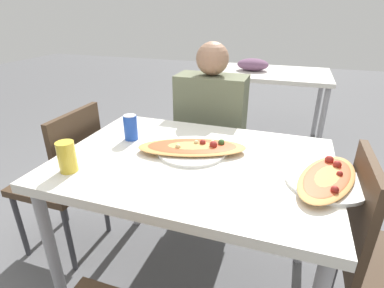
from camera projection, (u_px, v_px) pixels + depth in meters
name	position (u px, v px, depth m)	size (l,w,h in m)	color
ground_plane	(193.00, 284.00, 1.61)	(14.00, 14.00, 0.00)	#59595B
dining_table	(194.00, 175.00, 1.33)	(1.17, 0.83, 0.76)	silver
chair_far_seated	(214.00, 143.00, 2.07)	(0.40, 0.40, 0.89)	#3F2D1E
chair_side_left	(66.00, 175.00, 1.68)	(0.40, 0.40, 0.89)	#3F2D1E
chair_side_right	(382.00, 254.00, 1.14)	(0.40, 0.40, 0.89)	#3F2D1E
person_seated	(210.00, 122.00, 1.89)	(0.43, 0.24, 1.19)	#2D2D38
pizza_main	(193.00, 148.00, 1.35)	(0.52, 0.33, 0.06)	white
soda_can	(131.00, 127.00, 1.46)	(0.07, 0.07, 0.12)	#1E47B2
drink_glass	(67.00, 157.00, 1.17)	(0.07, 0.07, 0.13)	gold
pizza_second	(327.00, 179.00, 1.11)	(0.30, 0.45, 0.06)	white
background_table	(269.00, 77.00, 3.08)	(1.10, 0.80, 0.88)	silver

